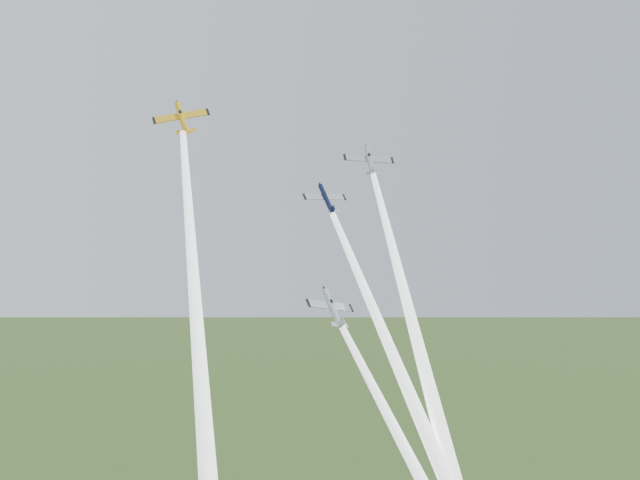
# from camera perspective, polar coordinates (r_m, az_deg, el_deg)

# --- Properties ---
(plane_yellow) EXTENTS (8.66, 8.85, 8.63)m
(plane_yellow) POSITION_cam_1_polar(r_m,az_deg,el_deg) (119.74, -9.80, 8.56)
(plane_yellow) COLOR #F0B014
(smoke_trail_yellow) EXTENTS (18.02, 50.24, 59.98)m
(smoke_trail_yellow) POSITION_cam_1_polar(r_m,az_deg,el_deg) (92.25, -8.56, -8.51)
(smoke_trail_yellow) COLOR white
(plane_navy) EXTENTS (7.44, 5.93, 6.26)m
(plane_navy) POSITION_cam_1_polar(r_m,az_deg,el_deg) (121.60, 0.44, 2.96)
(plane_navy) COLOR #0C1437
(smoke_trail_navy) EXTENTS (5.16, 43.87, 50.52)m
(smoke_trail_navy) POSITION_cam_1_polar(r_m,az_deg,el_deg) (103.69, 6.65, -11.40)
(smoke_trail_navy) COLOR white
(plane_silver_right) EXTENTS (10.34, 8.80, 7.60)m
(plane_silver_right) POSITION_cam_1_polar(r_m,az_deg,el_deg) (131.41, 3.54, 5.67)
(plane_silver_right) COLOR #A5ADB3
(smoke_trail_silver_right) EXTENTS (17.11, 43.87, 52.54)m
(smoke_trail_silver_right) POSITION_cam_1_polar(r_m,az_deg,el_deg) (108.88, 7.09, -7.81)
(smoke_trail_silver_right) COLOR white
(plane_silver_low) EXTENTS (8.33, 7.17, 7.93)m
(plane_silver_low) POSITION_cam_1_polar(r_m,az_deg,el_deg) (109.77, 0.88, -4.86)
(plane_silver_low) COLOR #B1B9C0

